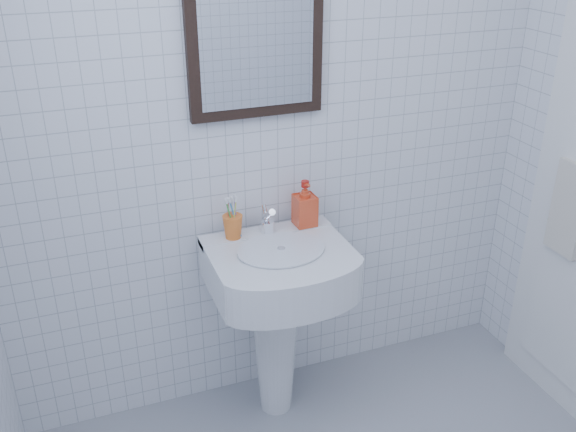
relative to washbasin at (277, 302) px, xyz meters
name	(u,v)px	position (x,y,z in m)	size (l,w,h in m)	color
wall_back	(277,110)	(0.09, 0.22, 0.71)	(2.20, 0.02, 2.50)	white
washbasin	(277,302)	(0.00, 0.00, 0.00)	(0.52, 0.38, 0.81)	white
faucet	(268,222)	(0.00, 0.10, 0.31)	(0.05, 0.11, 0.12)	white
toothbrush_cup	(233,227)	(-0.14, 0.11, 0.30)	(0.08, 0.08, 0.09)	orange
soap_dispenser	(305,203)	(0.16, 0.11, 0.35)	(0.08, 0.09, 0.19)	red
wall_mirror	(256,30)	(0.00, 0.20, 1.01)	(0.50, 0.04, 0.62)	black
hand_towel	(569,209)	(1.13, -0.26, 0.33)	(0.03, 0.16, 0.38)	silver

